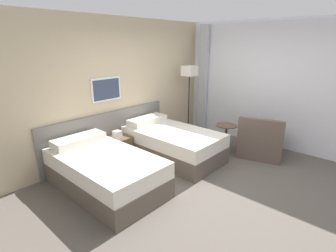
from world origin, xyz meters
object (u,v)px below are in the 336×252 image
(nightstand, at_px, (118,148))
(floor_lamp, at_px, (189,76))
(bed_near_window, at_px, (172,143))
(bed_near_door, at_px, (105,171))
(side_table, at_px, (226,133))
(armchair, at_px, (261,143))

(nightstand, distance_m, floor_lamp, 2.38)
(bed_near_window, relative_size, nightstand, 3.18)
(bed_near_door, distance_m, bed_near_window, 1.60)
(bed_near_window, relative_size, floor_lamp, 1.12)
(bed_near_door, bearing_deg, bed_near_window, 0.00)
(floor_lamp, distance_m, side_table, 1.63)
(nightstand, height_order, side_table, nightstand)
(side_table, relative_size, armchair, 0.57)
(floor_lamp, bearing_deg, side_table, -101.88)
(nightstand, bearing_deg, bed_near_window, -41.53)
(bed_near_window, bearing_deg, side_table, -33.51)
(bed_near_window, xyz_separation_m, floor_lamp, (1.23, 0.55, 1.19))
(side_table, bearing_deg, floor_lamp, 78.12)
(bed_near_window, distance_m, armchair, 1.82)
(armchair, bearing_deg, side_table, 11.32)
(bed_near_window, bearing_deg, armchair, -44.03)
(nightstand, xyz_separation_m, armchair, (2.11, -1.97, 0.03))
(bed_near_door, height_order, side_table, bed_near_door)
(nightstand, relative_size, armchair, 0.58)
(nightstand, relative_size, side_table, 1.01)
(nightstand, bearing_deg, bed_near_door, -138.47)
(floor_lamp, bearing_deg, bed_near_door, -168.95)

